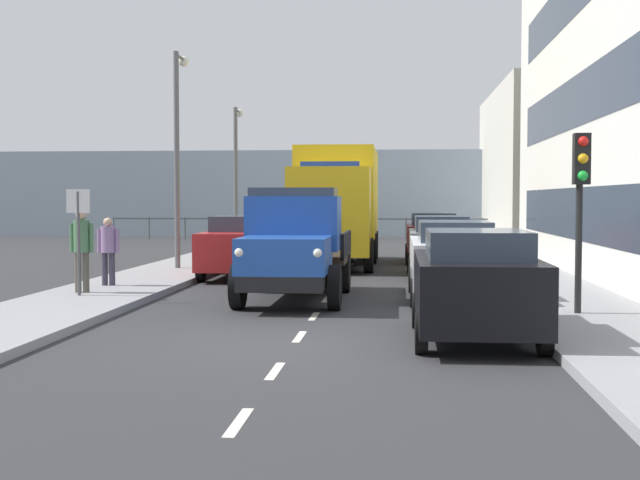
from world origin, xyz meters
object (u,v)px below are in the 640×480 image
at_px(pedestrian_strolling, 82,243).
at_px(lamp_post_promenade, 178,139).
at_px(car_grey_kerbside_2, 440,245).
at_px(pedestrian_with_bag, 108,246).
at_px(street_sign, 78,223).
at_px(car_navy_oppositeside_1, 274,236).
at_px(lamp_post_far, 236,164).
at_px(car_white_kerbside_1, 453,259).
at_px(car_teal_oppositeside_2, 296,229).
at_px(truck_vintage_blue, 294,247).
at_px(car_black_kerbside_near, 475,283).
at_px(lorry_cargo_yellow, 337,203).
at_px(car_maroon_kerbside_3, 433,237).
at_px(traffic_light_near, 581,183).
at_px(car_red_oppositeside_0, 242,246).

height_order(pedestrian_strolling, lamp_post_promenade, lamp_post_promenade).
bearing_deg(car_grey_kerbside_2, pedestrian_with_bag, 29.53).
bearing_deg(lamp_post_promenade, street_sign, 88.26).
distance_m(car_navy_oppositeside_1, pedestrian_strolling, 11.69).
bearing_deg(car_grey_kerbside_2, lamp_post_far, -52.40).
bearing_deg(car_white_kerbside_1, car_teal_oppositeside_2, -72.56).
relative_size(car_navy_oppositeside_1, car_teal_oppositeside_2, 0.94).
height_order(truck_vintage_blue, pedestrian_strolling, truck_vintage_blue).
height_order(car_black_kerbside_near, lamp_post_promenade, lamp_post_promenade).
distance_m(car_teal_oppositeside_2, lamp_post_far, 4.00).
xyz_separation_m(truck_vintage_blue, pedestrian_strolling, (4.67, -0.03, 0.05)).
distance_m(lorry_cargo_yellow, car_navy_oppositeside_1, 2.91).
height_order(pedestrian_strolling, street_sign, street_sign).
bearing_deg(car_navy_oppositeside_1, car_white_kerbside_1, 116.84).
height_order(car_navy_oppositeside_1, car_teal_oppositeside_2, same).
xyz_separation_m(lorry_cargo_yellow, lamp_post_promenade, (4.50, 3.17, 1.88)).
bearing_deg(lamp_post_promenade, pedestrian_with_bag, 86.59).
distance_m(car_black_kerbside_near, car_grey_kerbside_2, 10.86).
bearing_deg(lamp_post_far, lorry_cargo_yellow, 126.71).
distance_m(car_black_kerbside_near, car_white_kerbside_1, 5.31).
bearing_deg(lamp_post_far, car_black_kerbside_near, 110.26).
xyz_separation_m(pedestrian_strolling, street_sign, (-0.15, 0.55, 0.46)).
distance_m(car_teal_oppositeside_2, lamp_post_promenade, 11.77).
distance_m(car_maroon_kerbside_3, traffic_light_near, 14.23).
distance_m(car_black_kerbside_near, pedestrian_with_bag, 10.21).
bearing_deg(traffic_light_near, car_teal_oppositeside_2, -69.95).
xyz_separation_m(lamp_post_far, street_sign, (0.23, 16.64, -1.93)).
xyz_separation_m(car_black_kerbside_near, car_grey_kerbside_2, (-0.00, -10.86, -0.00)).
xyz_separation_m(pedestrian_with_bag, lamp_post_promenade, (-0.32, -5.33, 2.87)).
distance_m(car_red_oppositeside_0, lamp_post_far, 11.30).
relative_size(pedestrian_strolling, traffic_light_near, 0.57).
distance_m(car_black_kerbside_near, pedestrian_strolling, 9.38).
bearing_deg(traffic_light_near, car_grey_kerbside_2, -76.84).
relative_size(pedestrian_strolling, lamp_post_far, 0.32).
bearing_deg(pedestrian_with_bag, car_teal_oppositeside_2, -98.70).
distance_m(truck_vintage_blue, car_white_kerbside_1, 3.46).
xyz_separation_m(car_black_kerbside_near, car_white_kerbside_1, (-0.00, -5.31, 0.00)).
bearing_deg(lamp_post_promenade, car_maroon_kerbside_3, -149.42).
distance_m(car_black_kerbside_near, lamp_post_promenade, 14.29).
height_order(lorry_cargo_yellow, pedestrian_strolling, lorry_cargo_yellow).
relative_size(car_grey_kerbside_2, pedestrian_strolling, 2.25).
distance_m(car_black_kerbside_near, car_red_oppositeside_0, 11.51).
height_order(car_white_kerbside_1, pedestrian_with_bag, pedestrian_with_bag).
relative_size(car_grey_kerbside_2, car_teal_oppositeside_2, 0.92).
xyz_separation_m(car_maroon_kerbside_3, lamp_post_far, (7.70, -4.66, 2.72)).
bearing_deg(lamp_post_promenade, lamp_post_far, -90.00).
height_order(car_teal_oppositeside_2, pedestrian_with_bag, pedestrian_with_bag).
height_order(car_grey_kerbside_2, traffic_light_near, traffic_light_near).
bearing_deg(car_white_kerbside_1, traffic_light_near, 123.04).
bearing_deg(pedestrian_with_bag, pedestrian_strolling, 88.00).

